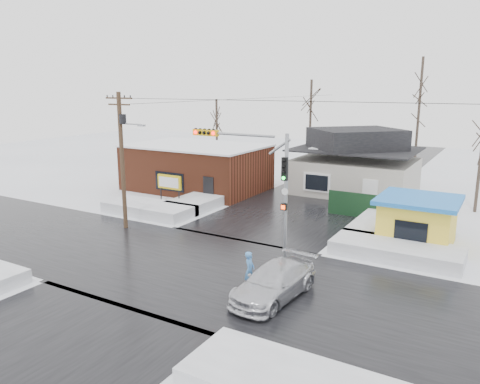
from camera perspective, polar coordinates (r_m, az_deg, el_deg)
The scene contains 20 objects.
ground at distance 25.12m, azimuth -5.96°, elevation -9.12°, with size 120.00×120.00×0.00m, color white.
road_ns at distance 25.11m, azimuth -5.96°, elevation -9.10°, with size 10.00×120.00×0.02m, color black.
road_ew at distance 25.11m, azimuth -5.96°, elevation -9.10°, with size 120.00×10.00×0.02m, color black.
snowbank_nw at distance 35.58m, azimuth -11.03°, elevation -2.02°, with size 7.00×3.00×0.80m, color white.
snowbank_ne at distance 27.65m, azimuth 18.53°, elevation -6.77°, with size 7.00×3.00×0.80m, color white.
snowbank_nside_w at distance 38.22m, azimuth -3.83°, elevation -0.79°, with size 3.00×8.00×0.80m, color white.
snowbank_nside_e at distance 32.71m, azimuth 16.97°, elevation -3.66°, with size 3.00×8.00×0.80m, color white.
traffic_signal at distance 24.99m, azimuth 2.34°, elevation 1.70°, with size 6.05×0.68×7.00m.
utility_pole at distance 31.44m, azimuth -14.13°, elevation 4.66°, with size 3.15×0.44×9.00m.
brick_building at distance 43.34m, azimuth -5.28°, elevation 3.07°, with size 12.20×8.20×4.12m.
marquee_sign at distance 37.09m, azimuth -8.60°, elevation 1.09°, with size 2.20×0.21×2.55m.
house at distance 42.94m, azimuth 13.86°, elevation 3.39°, with size 10.40×8.40×5.76m.
kiosk at distance 30.08m, azimuth 20.81°, elevation -3.26°, with size 4.60×4.60×2.88m.
fence at distance 34.58m, azimuth 17.01°, elevation -1.93°, with size 8.00×0.12×1.80m, color black.
tree_far_left at distance 48.18m, azimuth 8.65°, elevation 10.98°, with size 3.00×3.00×10.00m.
tree_far_mid at distance 47.37m, azimuth 21.21°, elevation 12.18°, with size 3.00×3.00×12.00m.
tree_far_west at distance 51.11m, azimuth -2.87°, elevation 9.41°, with size 3.00×3.00×8.00m.
pedestrian at distance 22.10m, azimuth 1.19°, elevation -9.60°, with size 0.67×0.44×1.85m, color #4682C5.
car at distance 21.39m, azimuth 4.19°, elevation -10.91°, with size 2.11×5.20×1.51m, color silver.
shopping_bag at distance 22.25m, azimuth 1.89°, elevation -11.54°, with size 0.28×0.12×0.35m, color black.
Camera 1 is at (13.94, -18.70, 9.33)m, focal length 35.00 mm.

